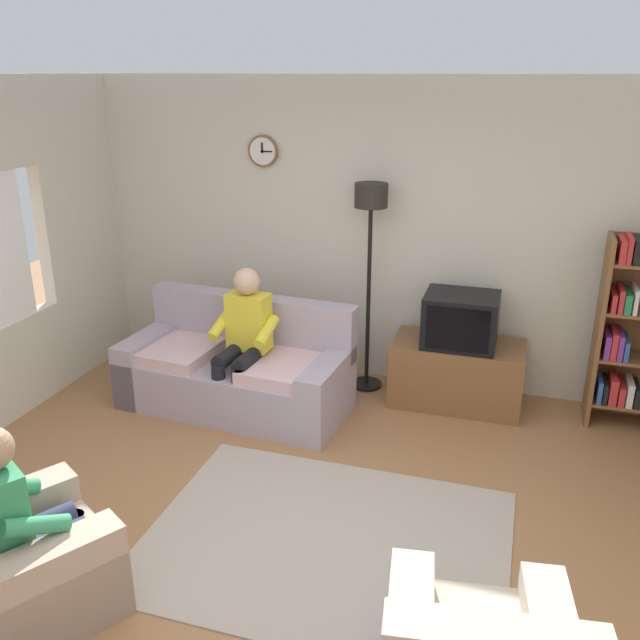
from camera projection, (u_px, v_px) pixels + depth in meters
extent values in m
plane|color=#9E6B42|center=(303.00, 553.00, 4.04)|extent=(12.00, 12.00, 0.00)
cube|color=beige|center=(397.00, 236.00, 5.95)|extent=(6.20, 0.12, 2.70)
cylinder|color=brown|center=(263.00, 151.00, 5.98)|extent=(0.28, 0.03, 0.28)
cylinder|color=white|center=(262.00, 151.00, 5.97)|extent=(0.24, 0.01, 0.24)
cube|color=black|center=(262.00, 148.00, 5.95)|extent=(0.02, 0.01, 0.09)
cube|color=black|center=(266.00, 151.00, 5.95)|extent=(0.11, 0.01, 0.01)
cube|color=beige|center=(81.00, 223.00, 6.23)|extent=(0.12, 1.10, 1.20)
cube|color=#A899A8|center=(235.00, 385.00, 5.73)|extent=(1.96, 0.98, 0.42)
cube|color=#A899A8|center=(252.00, 322.00, 5.89)|extent=(1.91, 0.34, 0.48)
cube|color=#A899A8|center=(327.00, 394.00, 5.42)|extent=(0.28, 0.85, 0.56)
cube|color=#A899A8|center=(151.00, 362.00, 6.00)|extent=(0.28, 0.85, 0.56)
cube|color=beige|center=(286.00, 368.00, 5.42)|extent=(0.65, 0.72, 0.10)
cube|color=beige|center=(179.00, 350.00, 5.77)|extent=(0.65, 0.72, 0.10)
cube|color=brown|center=(457.00, 373.00, 5.78)|extent=(1.10, 0.56, 0.56)
cube|color=black|center=(460.00, 359.00, 6.00)|extent=(1.10, 0.04, 0.03)
cube|color=black|center=(461.00, 320.00, 5.59)|extent=(0.60, 0.48, 0.44)
cube|color=black|center=(457.00, 330.00, 5.37)|extent=(0.50, 0.01, 0.36)
cube|color=brown|center=(598.00, 331.00, 5.36)|extent=(0.04, 0.36, 1.55)
cube|color=brown|center=(639.00, 328.00, 5.42)|extent=(0.64, 0.02, 1.55)
cube|color=brown|center=(630.00, 402.00, 5.47)|extent=(0.60, 0.34, 0.02)
cube|color=#2D59A5|center=(599.00, 387.00, 5.48)|extent=(0.04, 0.28, 0.19)
cube|color=black|center=(604.00, 389.00, 5.48)|extent=(0.03, 0.28, 0.17)
cube|color=red|center=(612.00, 387.00, 5.45)|extent=(0.06, 0.28, 0.22)
cube|color=red|center=(620.00, 391.00, 5.44)|extent=(0.05, 0.28, 0.16)
cube|color=silver|center=(628.00, 390.00, 5.42)|extent=(0.05, 0.28, 0.20)
cube|color=black|center=(635.00, 393.00, 5.41)|extent=(0.04, 0.28, 0.16)
cube|color=brown|center=(638.00, 358.00, 5.33)|extent=(0.60, 0.34, 0.02)
cube|color=#72338C|center=(606.00, 343.00, 5.35)|extent=(0.04, 0.28, 0.19)
cube|color=red|center=(613.00, 342.00, 5.33)|extent=(0.04, 0.28, 0.22)
cube|color=#72338C|center=(619.00, 344.00, 5.32)|extent=(0.04, 0.28, 0.20)
cube|color=#2D59A5|center=(625.00, 347.00, 5.31)|extent=(0.03, 0.28, 0.16)
cube|color=red|center=(613.00, 300.00, 5.22)|extent=(0.04, 0.28, 0.14)
cube|color=red|center=(620.00, 298.00, 5.20)|extent=(0.04, 0.28, 0.18)
cube|color=#267F4C|center=(626.00, 300.00, 5.19)|extent=(0.05, 0.28, 0.15)
cube|color=silver|center=(634.00, 298.00, 5.17)|extent=(0.03, 0.28, 0.20)
cube|color=red|center=(622.00, 249.00, 5.08)|extent=(0.05, 0.28, 0.17)
cube|color=red|center=(628.00, 248.00, 5.06)|extent=(0.03, 0.28, 0.20)
cube|color=black|center=(636.00, 250.00, 5.05)|extent=(0.06, 0.28, 0.18)
cylinder|color=black|center=(366.00, 384.00, 6.19)|extent=(0.28, 0.28, 0.03)
cylinder|color=black|center=(368.00, 298.00, 5.90)|extent=(0.04, 0.04, 1.70)
cylinder|color=black|center=(371.00, 195.00, 5.59)|extent=(0.28, 0.28, 0.20)
cube|color=tan|center=(25.00, 580.00, 3.55)|extent=(1.12, 1.13, 0.40)
cube|color=tan|center=(7.00, 538.00, 3.75)|extent=(0.59, 0.79, 0.56)
cube|color=tan|center=(48.00, 597.00, 3.33)|extent=(0.59, 0.79, 0.56)
cube|color=#AD9E8E|center=(326.00, 541.00, 4.14)|extent=(2.20, 1.70, 0.01)
cube|color=yellow|center=(249.00, 322.00, 5.54)|extent=(0.35, 0.23, 0.48)
sphere|color=#D8AD8C|center=(247.00, 281.00, 5.41)|extent=(0.22, 0.22, 0.22)
cylinder|color=black|center=(249.00, 359.00, 5.43)|extent=(0.16, 0.39, 0.13)
cylinder|color=black|center=(229.00, 355.00, 5.49)|extent=(0.16, 0.39, 0.13)
cylinder|color=black|center=(239.00, 400.00, 5.36)|extent=(0.12, 0.12, 0.52)
cylinder|color=black|center=(220.00, 396.00, 5.42)|extent=(0.12, 0.12, 0.52)
cylinder|color=yellow|center=(267.00, 332.00, 5.39)|extent=(0.11, 0.34, 0.20)
cylinder|color=yellow|center=(221.00, 325.00, 5.53)|extent=(0.11, 0.34, 0.20)
cube|color=#338C59|center=(0.00, 511.00, 3.36)|extent=(0.39, 0.35, 0.48)
cylinder|color=#2D334C|center=(39.00, 526.00, 3.62)|extent=(0.31, 0.39, 0.13)
cylinder|color=#2D334C|center=(52.00, 542.00, 3.50)|extent=(0.31, 0.39, 0.13)
cylinder|color=#2D334C|center=(79.00, 544.00, 3.82)|extent=(0.15, 0.15, 0.40)
cylinder|color=#2D334C|center=(92.00, 560.00, 3.69)|extent=(0.15, 0.15, 0.40)
cylinder|color=#338C59|center=(8.00, 488.00, 3.58)|extent=(0.25, 0.33, 0.20)
cylinder|color=#338C59|center=(36.00, 526.00, 3.28)|extent=(0.25, 0.33, 0.20)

